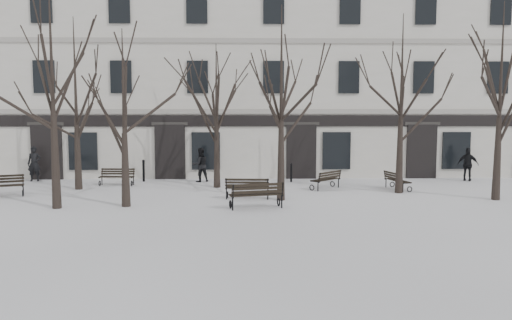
{
  "coord_description": "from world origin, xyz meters",
  "views": [
    {
      "loc": [
        0.43,
        -18.62,
        3.53
      ],
      "look_at": [
        0.96,
        3.0,
        1.48
      ],
      "focal_mm": 35.0,
      "sensor_mm": 36.0,
      "label": 1
    }
  ],
  "objects_px": {
    "tree_1": "(124,97)",
    "bench_3": "(117,176)",
    "tree_0": "(51,61)",
    "bench_2": "(257,194)",
    "bench_0": "(0,185)",
    "bench_4": "(327,179)",
    "bench_1": "(247,187)",
    "bench_5": "(396,180)",
    "tree_2": "(281,80)",
    "tree_3": "(501,77)"
  },
  "relations": [
    {
      "from": "bench_0",
      "to": "bench_2",
      "type": "distance_m",
      "value": 11.09
    },
    {
      "from": "bench_3",
      "to": "bench_5",
      "type": "height_order",
      "value": "bench_3"
    },
    {
      "from": "tree_0",
      "to": "bench_1",
      "type": "distance_m",
      "value": 8.78
    },
    {
      "from": "tree_2",
      "to": "bench_3",
      "type": "relative_size",
      "value": 4.63
    },
    {
      "from": "bench_4",
      "to": "bench_5",
      "type": "distance_m",
      "value": 3.19
    },
    {
      "from": "tree_3",
      "to": "tree_2",
      "type": "bearing_deg",
      "value": 178.94
    },
    {
      "from": "tree_3",
      "to": "bench_1",
      "type": "xyz_separation_m",
      "value": [
        -10.11,
        0.4,
        -4.45
      ]
    },
    {
      "from": "tree_3",
      "to": "bench_2",
      "type": "bearing_deg",
      "value": -170.46
    },
    {
      "from": "bench_4",
      "to": "bench_2",
      "type": "bearing_deg",
      "value": 9.18
    },
    {
      "from": "tree_1",
      "to": "bench_4",
      "type": "bearing_deg",
      "value": 26.32
    },
    {
      "from": "tree_3",
      "to": "bench_5",
      "type": "bearing_deg",
      "value": 139.62
    },
    {
      "from": "tree_2",
      "to": "bench_5",
      "type": "xyz_separation_m",
      "value": [
        5.52,
        2.59,
        -4.4
      ]
    },
    {
      "from": "tree_2",
      "to": "bench_0",
      "type": "xyz_separation_m",
      "value": [
        -11.75,
        1.03,
        -4.34
      ]
    },
    {
      "from": "bench_0",
      "to": "bench_2",
      "type": "xyz_separation_m",
      "value": [
        10.72,
        -2.83,
        0.04
      ]
    },
    {
      "from": "bench_2",
      "to": "bench_1",
      "type": "bearing_deg",
      "value": -94.03
    },
    {
      "from": "bench_0",
      "to": "bench_4",
      "type": "distance_m",
      "value": 14.2
    },
    {
      "from": "tree_2",
      "to": "bench_3",
      "type": "height_order",
      "value": "tree_2"
    },
    {
      "from": "bench_0",
      "to": "bench_5",
      "type": "relative_size",
      "value": 1.12
    },
    {
      "from": "bench_2",
      "to": "bench_4",
      "type": "distance_m",
      "value": 5.74
    },
    {
      "from": "bench_1",
      "to": "bench_5",
      "type": "distance_m",
      "value": 7.27
    },
    {
      "from": "bench_5",
      "to": "tree_2",
      "type": "bearing_deg",
      "value": 102.98
    },
    {
      "from": "bench_0",
      "to": "bench_5",
      "type": "bearing_deg",
      "value": -15.58
    },
    {
      "from": "tree_1",
      "to": "bench_2",
      "type": "relative_size",
      "value": 3.2
    },
    {
      "from": "bench_5",
      "to": "bench_2",
      "type": "bearing_deg",
      "value": 111.71
    },
    {
      "from": "bench_5",
      "to": "bench_1",
      "type": "bearing_deg",
      "value": 96.68
    },
    {
      "from": "bench_4",
      "to": "bench_5",
      "type": "xyz_separation_m",
      "value": [
        3.18,
        -0.26,
        -0.02
      ]
    },
    {
      "from": "bench_4",
      "to": "tree_2",
      "type": "bearing_deg",
      "value": 5.71
    },
    {
      "from": "tree_1",
      "to": "bench_4",
      "type": "height_order",
      "value": "tree_1"
    },
    {
      "from": "tree_2",
      "to": "bench_1",
      "type": "xyz_separation_m",
      "value": [
        -1.36,
        0.24,
        -4.36
      ]
    },
    {
      "from": "bench_0",
      "to": "bench_1",
      "type": "bearing_deg",
      "value": -25.06
    },
    {
      "from": "tree_0",
      "to": "bench_4",
      "type": "distance_m",
      "value": 12.63
    },
    {
      "from": "tree_0",
      "to": "bench_1",
      "type": "height_order",
      "value": "tree_0"
    },
    {
      "from": "tree_1",
      "to": "bench_5",
      "type": "distance_m",
      "value": 12.64
    },
    {
      "from": "tree_0",
      "to": "bench_2",
      "type": "relative_size",
      "value": 4.16
    },
    {
      "from": "tree_0",
      "to": "bench_4",
      "type": "bearing_deg",
      "value": 22.22
    },
    {
      "from": "tree_2",
      "to": "bench_3",
      "type": "distance_m",
      "value": 9.84
    },
    {
      "from": "tree_3",
      "to": "bench_5",
      "type": "distance_m",
      "value": 6.18
    },
    {
      "from": "tree_0",
      "to": "bench_5",
      "type": "xyz_separation_m",
      "value": [
        13.95,
        4.14,
        -4.93
      ]
    },
    {
      "from": "tree_0",
      "to": "bench_3",
      "type": "distance_m",
      "value": 7.68
    },
    {
      "from": "bench_1",
      "to": "bench_5",
      "type": "height_order",
      "value": "bench_1"
    },
    {
      "from": "bench_5",
      "to": "tree_3",
      "type": "bearing_deg",
      "value": -142.52
    },
    {
      "from": "bench_3",
      "to": "bench_5",
      "type": "relative_size",
      "value": 0.98
    },
    {
      "from": "bench_0",
      "to": "bench_3",
      "type": "xyz_separation_m",
      "value": [
        4.06,
        3.26,
        -0.05
      ]
    },
    {
      "from": "bench_2",
      "to": "bench_5",
      "type": "height_order",
      "value": "bench_2"
    },
    {
      "from": "bench_3",
      "to": "bench_4",
      "type": "xyz_separation_m",
      "value": [
        10.02,
        -1.44,
        0.02
      ]
    },
    {
      "from": "tree_0",
      "to": "bench_5",
      "type": "distance_m",
      "value": 15.37
    },
    {
      "from": "tree_0",
      "to": "tree_3",
      "type": "distance_m",
      "value": 17.25
    },
    {
      "from": "bench_1",
      "to": "tree_1",
      "type": "bearing_deg",
      "value": 21.69
    },
    {
      "from": "tree_0",
      "to": "bench_1",
      "type": "bearing_deg",
      "value": 14.23
    },
    {
      "from": "tree_1",
      "to": "bench_3",
      "type": "bearing_deg",
      "value": 107.38
    }
  ]
}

